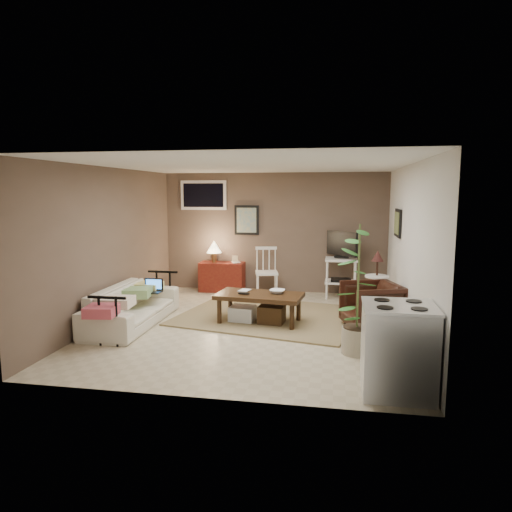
% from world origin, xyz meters
% --- Properties ---
extents(floor, '(5.00, 5.00, 0.00)m').
position_xyz_m(floor, '(0.00, 0.00, 0.00)').
color(floor, '#C1B293').
rests_on(floor, ground).
extents(art_back, '(0.50, 0.03, 0.60)m').
position_xyz_m(art_back, '(-0.55, 2.48, 1.45)').
color(art_back, black).
extents(art_right, '(0.03, 0.60, 0.45)m').
position_xyz_m(art_right, '(2.23, 1.05, 1.52)').
color(art_right, black).
extents(window, '(0.96, 0.03, 0.60)m').
position_xyz_m(window, '(-1.45, 2.48, 1.95)').
color(window, white).
extents(rug, '(3.13, 2.70, 0.03)m').
position_xyz_m(rug, '(0.19, 0.55, 0.01)').
color(rug, olive).
rests_on(rug, floor).
extents(coffee_table, '(1.37, 0.82, 0.49)m').
position_xyz_m(coffee_table, '(0.10, 0.14, 0.28)').
color(coffee_table, '#37200F').
rests_on(coffee_table, floor).
extents(sofa, '(0.58, 2.00, 0.78)m').
position_xyz_m(sofa, '(-1.80, -0.25, 0.39)').
color(sofa, silver).
rests_on(sofa, floor).
extents(sofa_pillows, '(0.38, 1.90, 0.13)m').
position_xyz_m(sofa_pillows, '(-1.75, -0.48, 0.48)').
color(sofa_pillows, '#F1DEC8').
rests_on(sofa_pillows, sofa).
extents(sofa_end_rails, '(0.54, 2.00, 0.67)m').
position_xyz_m(sofa_end_rails, '(-1.68, -0.25, 0.34)').
color(sofa_end_rails, black).
rests_on(sofa_end_rails, floor).
extents(laptop, '(0.31, 0.22, 0.21)m').
position_xyz_m(laptop, '(-1.61, 0.09, 0.51)').
color(laptop, black).
rests_on(laptop, sofa).
extents(red_console, '(0.90, 0.40, 1.04)m').
position_xyz_m(red_console, '(-1.04, 2.27, 0.36)').
color(red_console, maroon).
rests_on(red_console, floor).
extents(spindle_chair, '(0.50, 0.50, 0.94)m').
position_xyz_m(spindle_chair, '(-0.08, 2.12, 0.44)').
color(spindle_chair, white).
rests_on(spindle_chair, floor).
extents(tv_stand, '(0.60, 0.58, 1.27)m').
position_xyz_m(tv_stand, '(1.36, 2.14, 0.67)').
color(tv_stand, white).
rests_on(tv_stand, floor).
extents(side_table, '(0.39, 0.39, 1.06)m').
position_xyz_m(side_table, '(1.93, 1.10, 0.65)').
color(side_table, white).
rests_on(side_table, floor).
extents(armchair, '(0.91, 0.94, 0.78)m').
position_xyz_m(armchair, '(1.78, 0.10, 0.39)').
color(armchair, black).
rests_on(armchair, floor).
extents(potted_plant, '(0.41, 0.41, 1.66)m').
position_xyz_m(potted_plant, '(1.53, -0.95, 0.88)').
color(potted_plant, '#A0957F').
rests_on(potted_plant, floor).
extents(stove, '(0.71, 0.66, 0.93)m').
position_xyz_m(stove, '(1.88, -2.04, 0.46)').
color(stove, silver).
rests_on(stove, floor).
extents(bowl, '(0.24, 0.07, 0.23)m').
position_xyz_m(bowl, '(0.37, 0.23, 0.58)').
color(bowl, '#37200F').
rests_on(bowl, coffee_table).
extents(book_table, '(0.15, 0.05, 0.21)m').
position_xyz_m(book_table, '(-0.24, 0.32, 0.57)').
color(book_table, '#37200F').
rests_on(book_table, coffee_table).
extents(book_console, '(0.15, 0.08, 0.21)m').
position_xyz_m(book_console, '(-0.81, 2.26, 0.70)').
color(book_console, '#37200F').
rests_on(book_console, red_console).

